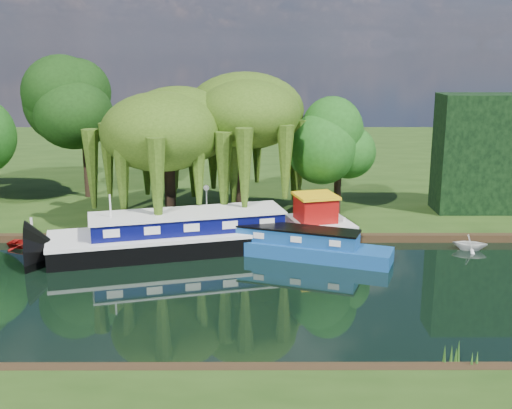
{
  "coord_description": "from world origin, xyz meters",
  "views": [
    {
      "loc": [
        3.55,
        -29.08,
        11.66
      ],
      "look_at": [
        3.64,
        6.28,
        2.8
      ],
      "focal_mm": 45.0,
      "sensor_mm": 36.0,
      "label": 1
    }
  ],
  "objects_px": {
    "red_dinghy": "(32,247)",
    "dutch_barge": "(207,233)",
    "narrowboat": "(281,244)",
    "white_cruiser": "(469,250)"
  },
  "relations": [
    {
      "from": "red_dinghy",
      "to": "narrowboat",
      "type": "bearing_deg",
      "value": -84.24
    },
    {
      "from": "white_cruiser",
      "to": "red_dinghy",
      "type": "bearing_deg",
      "value": 101.3
    },
    {
      "from": "narrowboat",
      "to": "white_cruiser",
      "type": "height_order",
      "value": "narrowboat"
    },
    {
      "from": "narrowboat",
      "to": "red_dinghy",
      "type": "bearing_deg",
      "value": -165.8
    },
    {
      "from": "dutch_barge",
      "to": "white_cruiser",
      "type": "height_order",
      "value": "dutch_barge"
    },
    {
      "from": "red_dinghy",
      "to": "dutch_barge",
      "type": "bearing_deg",
      "value": -80.4
    },
    {
      "from": "dutch_barge",
      "to": "white_cruiser",
      "type": "relative_size",
      "value": 9.3
    },
    {
      "from": "red_dinghy",
      "to": "white_cruiser",
      "type": "distance_m",
      "value": 25.74
    },
    {
      "from": "red_dinghy",
      "to": "white_cruiser",
      "type": "bearing_deg",
      "value": -80.09
    },
    {
      "from": "narrowboat",
      "to": "dutch_barge",
      "type": "bearing_deg",
      "value": -174.85
    }
  ]
}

